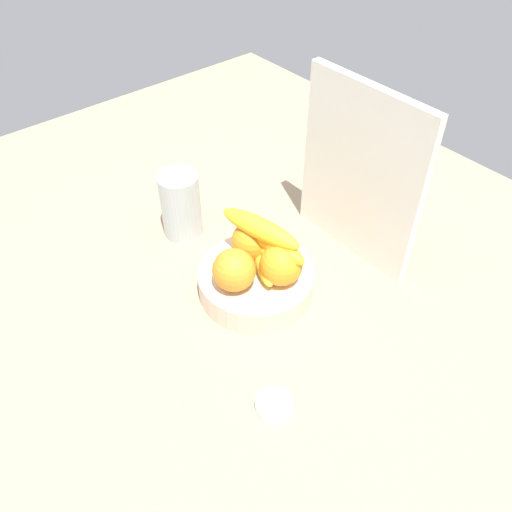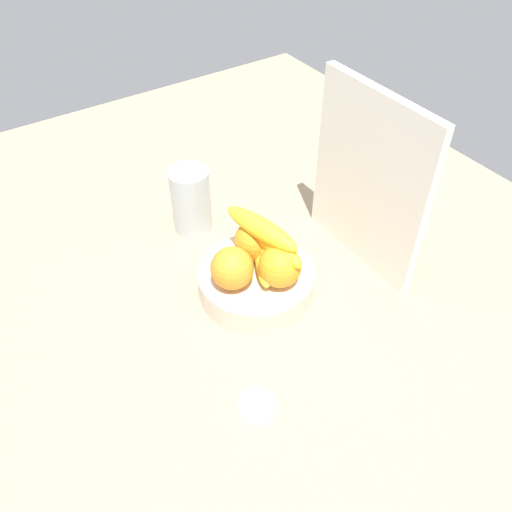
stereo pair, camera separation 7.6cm
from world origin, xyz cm
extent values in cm
cube|color=#9D8568|center=(0.00, 0.00, -1.50)|extent=(180.00, 140.00, 3.00)
cylinder|color=beige|center=(-0.90, -2.13, 2.60)|extent=(22.10, 22.10, 5.21)
sphere|color=orange|center=(-0.65, -7.44, 9.17)|extent=(7.92, 7.92, 7.92)
sphere|color=orange|center=(3.66, -0.35, 9.17)|extent=(7.92, 7.92, 7.92)
sphere|color=orange|center=(-4.50, -0.27, 9.17)|extent=(7.92, 7.92, 7.92)
ellipsoid|color=yellow|center=(-2.09, 0.72, 7.21)|extent=(16.49, 12.50, 4.00)
ellipsoid|color=yellow|center=(-2.36, 1.38, 9.41)|extent=(17.43, 8.78, 4.00)
ellipsoid|color=yellow|center=(-0.55, 0.98, 11.61)|extent=(17.17, 4.82, 4.00)
ellipsoid|color=yellow|center=(-2.30, 0.06, 13.81)|extent=(17.46, 7.61, 4.00)
cube|color=white|center=(1.65, 21.45, 18.00)|extent=(28.00, 1.86, 36.00)
cylinder|color=#B0BFC1|center=(-24.58, -2.94, 7.29)|extent=(8.42, 8.42, 14.57)
cylinder|color=white|center=(20.46, -16.10, 0.57)|extent=(6.30, 6.30, 1.13)
camera|label=1|loc=(52.92, -47.11, 75.41)|focal=37.00mm
camera|label=2|loc=(57.47, -41.01, 75.41)|focal=37.00mm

